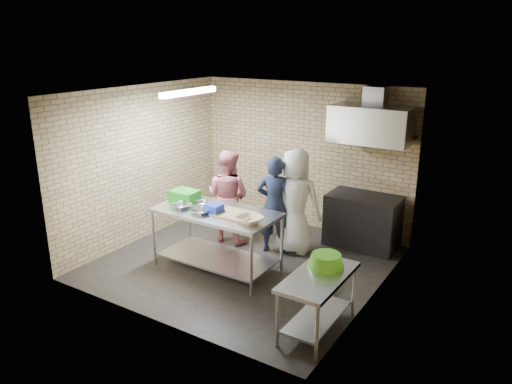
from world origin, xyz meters
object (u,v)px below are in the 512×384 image
prep_table (217,240)px  bottle_red (377,128)px  green_basin (326,260)px  woman_white (295,201)px  woman_pink (228,196)px  side_counter (318,303)px  green_crate (185,196)px  man_navy (274,205)px  bottle_green (401,131)px  stove (363,221)px  blue_tub (215,209)px

prep_table → bottle_red: (1.64, 2.28, 1.55)m
green_basin → woman_white: size_ratio=0.26×
bottle_red → woman_pink: bearing=-149.2°
prep_table → bottle_red: 3.21m
side_counter → green_crate: (-2.74, 0.83, 0.67)m
prep_table → man_navy: 1.16m
woman_white → bottle_green: bearing=-148.8°
side_counter → stove: bearing=99.3°
prep_table → bottle_green: 3.43m
woman_white → woman_pink: bearing=2.5°
green_crate → green_basin: (2.72, -0.58, -0.21)m
man_navy → bottle_red: bearing=-151.2°
prep_table → side_counter: 2.16m
green_crate → blue_tub: (0.75, -0.22, -0.02)m
woman_pink → woman_white: (1.21, 0.21, 0.06)m
prep_table → green_crate: size_ratio=4.50×
stove → bottle_green: bearing=28.1°
man_navy → woman_pink: size_ratio=1.01×
man_navy → woman_white: woman_white is taller
stove → blue_tub: size_ratio=5.65×
prep_table → woman_pink: bearing=116.2°
bottle_green → woman_white: bottle_green is taller
side_counter → bottle_green: (0.00, 2.99, 1.64)m
stove → bottle_green: bottle_green is taller
blue_tub → bottle_green: size_ratio=1.42×
green_crate → bottle_red: size_ratio=2.36×
side_counter → bottle_red: 3.44m
woman_white → man_navy: bearing=27.3°
green_crate → green_basin: 2.79m
green_crate → man_navy: 1.46m
prep_table → green_basin: bearing=-12.7°
side_counter → stove: stove is taller
green_crate → woman_pink: bearing=77.2°
prep_table → blue_tub: blue_tub is taller
bottle_green → green_basin: bearing=-90.4°
prep_table → bottle_green: bottle_green is taller
woman_white → side_counter: bearing=117.3°
blue_tub → woman_white: woman_white is taller
bottle_red → stove: bearing=-101.8°
prep_table → stove: (1.59, 2.04, -0.03)m
bottle_green → woman_pink: (-2.54, -1.27, -1.20)m
prep_table → green_crate: bearing=170.3°
green_crate → woman_white: woman_white is taller
side_counter → woman_pink: 3.10m
side_counter → man_navy: size_ratio=0.73×
woman_pink → prep_table: bearing=112.5°
bottle_red → man_navy: size_ratio=0.11×
bottle_red → man_navy: bearing=-134.0°
stove → man_navy: size_ratio=0.73×
bottle_red → man_navy: 2.13m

